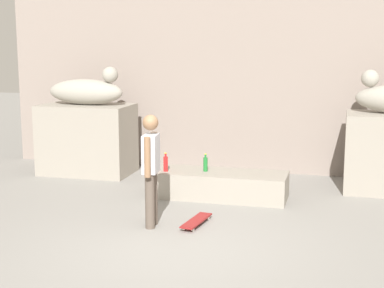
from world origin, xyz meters
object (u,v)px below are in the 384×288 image
object	(u,v)px
skateboard	(196,221)
bottle_red	(166,163)
skater	(151,165)
statue_reclining_left	(87,91)
bottle_green	(205,164)

from	to	relation	value
skateboard	bottle_red	distance (m)	1.77
bottle_red	skater	bearing A→B (deg)	-80.18
statue_reclining_left	bottle_red	world-z (taller)	statue_reclining_left
statue_reclining_left	bottle_red	bearing A→B (deg)	-31.18
skateboard	bottle_red	bearing A→B (deg)	-138.90
bottle_green	bottle_red	bearing A→B (deg)	-165.37
skateboard	bottle_green	world-z (taller)	bottle_green
bottle_green	bottle_red	size ratio (longest dim) A/B	0.95
statue_reclining_left	bottle_green	world-z (taller)	statue_reclining_left
bottle_green	bottle_red	distance (m)	0.70
skateboard	bottle_red	size ratio (longest dim) A/B	2.47
skateboard	bottle_green	bearing A→B (deg)	-163.18
statue_reclining_left	skater	distance (m)	3.89
statue_reclining_left	bottle_red	xyz separation A→B (m)	(2.07, -1.36, -1.11)
skateboard	statue_reclining_left	bearing A→B (deg)	-124.64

